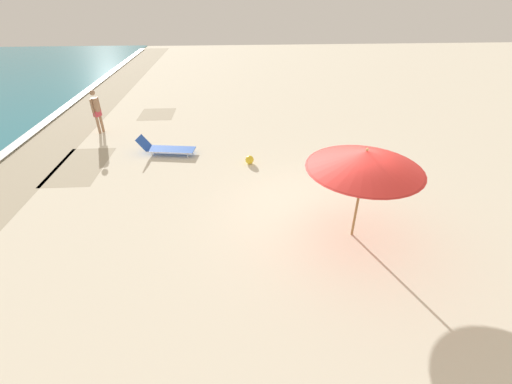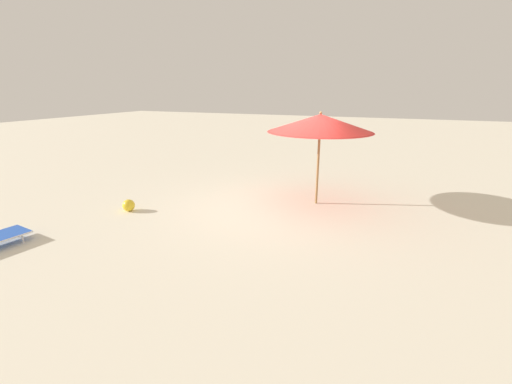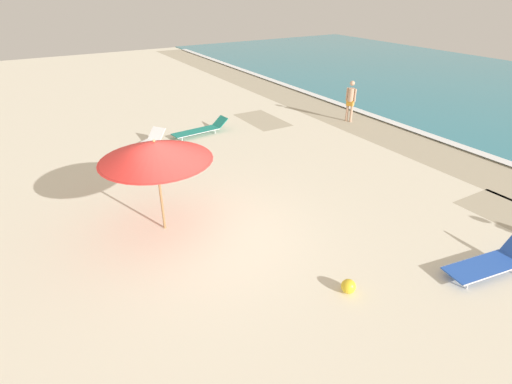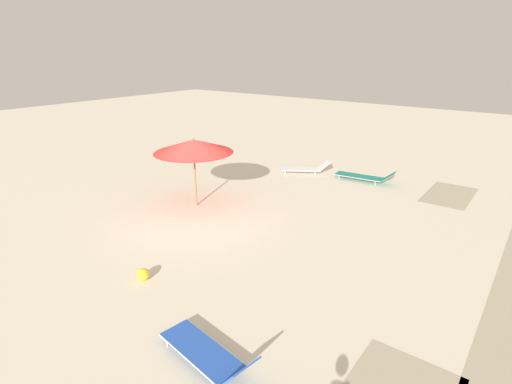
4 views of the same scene
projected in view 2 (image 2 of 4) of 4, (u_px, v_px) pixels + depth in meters
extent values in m
cube|color=beige|center=(282.00, 210.00, 8.67)|extent=(60.00, 60.00, 0.16)
cylinder|color=#9E7547|center=(318.00, 164.00, 8.64)|extent=(0.06, 0.06, 2.07)
cone|color=red|center=(320.00, 123.00, 8.34)|extent=(2.60, 2.60, 0.43)
cylinder|color=#A4221E|center=(320.00, 131.00, 8.40)|extent=(2.52, 2.52, 0.01)
sphere|color=#9E7547|center=(321.00, 113.00, 8.27)|extent=(0.07, 0.07, 0.07)
cylinder|color=silver|center=(23.00, 239.00, 6.64)|extent=(0.03, 0.03, 0.16)
cylinder|color=silver|center=(10.00, 233.00, 6.89)|extent=(0.03, 0.03, 0.16)
sphere|color=yellow|center=(129.00, 205.00, 8.33)|extent=(0.29, 0.29, 0.29)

